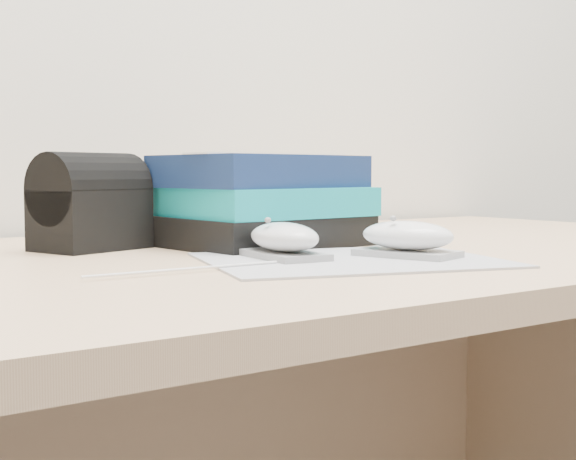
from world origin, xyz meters
TOP-DOWN VIEW (x-y plane):
  - desk at (0.00, 1.64)m, footprint 1.60×0.80m
  - mousepad at (0.01, 1.44)m, footprint 0.38×0.33m
  - mouse_rear at (-0.05, 1.49)m, footprint 0.07×0.12m
  - mouse_front at (0.08, 1.42)m, footprint 0.09×0.13m
  - usb_cable at (-0.19, 1.45)m, footprint 0.21×0.00m
  - book_stack at (0.03, 1.65)m, footprint 0.27×0.22m
  - pouch at (-0.18, 1.73)m, footprint 0.16×0.13m

SIDE VIEW (x-z plane):
  - desk at x=0.00m, z-range 0.13..0.86m
  - mousepad at x=0.01m, z-range 0.73..0.73m
  - usb_cable at x=-0.19m, z-range 0.73..0.74m
  - mouse_rear at x=-0.05m, z-range 0.73..0.78m
  - mouse_front at x=0.08m, z-range 0.73..0.78m
  - book_stack at x=0.03m, z-range 0.73..0.85m
  - pouch at x=-0.18m, z-range 0.73..0.85m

